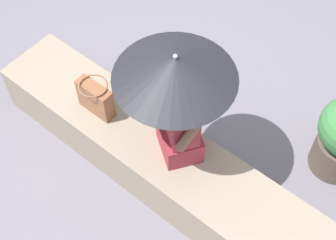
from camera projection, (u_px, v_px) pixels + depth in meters
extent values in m
plane|color=slate|center=(158.00, 173.00, 4.21)|extent=(14.00, 14.00, 0.00)
cube|color=gray|center=(157.00, 159.00, 4.02)|extent=(3.07, 0.59, 0.47)
cube|color=#992D38|center=(180.00, 141.00, 3.71)|extent=(0.44, 0.42, 0.22)
cube|color=#992D38|center=(181.00, 114.00, 3.42)|extent=(0.38, 0.35, 0.48)
sphere|color=brown|center=(182.00, 83.00, 3.14)|extent=(0.20, 0.20, 0.20)
cylinder|color=brown|center=(190.00, 135.00, 3.29)|extent=(0.17, 0.20, 0.32)
cylinder|color=brown|center=(173.00, 90.00, 3.51)|extent=(0.17, 0.20, 0.32)
cylinder|color=#B7B7BC|center=(174.00, 104.00, 3.45)|extent=(0.02, 0.02, 0.95)
cone|color=black|center=(175.00, 68.00, 3.14)|extent=(0.85, 0.85, 0.19)
sphere|color=#B7B7BC|center=(175.00, 56.00, 3.05)|extent=(0.03, 0.03, 0.03)
cube|color=brown|center=(96.00, 99.00, 3.89)|extent=(0.31, 0.11, 0.29)
torus|color=brown|center=(93.00, 86.00, 3.76)|extent=(0.23, 0.23, 0.01)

